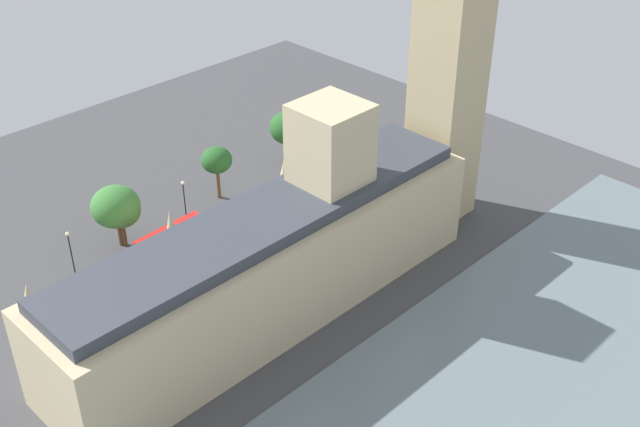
# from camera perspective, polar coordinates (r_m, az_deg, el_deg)

# --- Properties ---
(ground_plane) EXTENTS (135.74, 135.74, 0.00)m
(ground_plane) POSITION_cam_1_polar(r_m,az_deg,el_deg) (102.49, -4.31, -6.41)
(ground_plane) COLOR #424244
(parliament_building) EXTENTS (14.12, 59.18, 24.77)m
(parliament_building) POSITION_cam_1_polar(r_m,az_deg,el_deg) (97.30, -3.14, -3.03)
(parliament_building) COLOR #CCBA8E
(parliament_building) RESTS_ON ground
(clock_tower) EXTENTS (9.06, 9.06, 58.19)m
(clock_tower) POSITION_cam_1_polar(r_m,az_deg,el_deg) (109.26, 9.57, 13.81)
(clock_tower) COLOR tan
(clock_tower) RESTS_ON ground
(car_blue_leading) EXTENTS (2.12, 4.14, 1.74)m
(car_blue_leading) POSITION_cam_1_polar(r_m,az_deg,el_deg) (117.88, -3.60, -0.12)
(car_blue_leading) COLOR navy
(car_blue_leading) RESTS_ON ground
(double_decker_bus_kerbside) EXTENTS (3.04, 10.61, 4.75)m
(double_decker_bus_kerbside) POSITION_cam_1_polar(r_m,az_deg,el_deg) (110.51, -10.56, -2.03)
(double_decker_bus_kerbside) COLOR red
(double_decker_bus_kerbside) RESTS_ON ground
(car_white_near_tower) EXTENTS (2.29, 4.52, 1.74)m
(car_white_near_tower) POSITION_cam_1_polar(r_m,az_deg,el_deg) (103.76, -17.00, -6.82)
(car_white_near_tower) COLOR silver
(car_white_near_tower) RESTS_ON ground
(pedestrian_trailing) EXTENTS (0.68, 0.68, 1.64)m
(pedestrian_trailing) POSITION_cam_1_polar(r_m,az_deg,el_deg) (115.14, -0.72, -1.01)
(pedestrian_trailing) COLOR navy
(pedestrian_trailing) RESTS_ON ground
(pedestrian_far_end) EXTENTS (0.69, 0.63, 1.66)m
(pedestrian_far_end) POSITION_cam_1_polar(r_m,az_deg,el_deg) (100.15, -13.92, -7.98)
(pedestrian_far_end) COLOR gray
(pedestrian_far_end) RESTS_ON ground
(pedestrian_under_trees) EXTENTS (0.63, 0.70, 1.68)m
(pedestrian_under_trees) POSITION_cam_1_polar(r_m,az_deg,el_deg) (121.60, 2.44, 0.95)
(pedestrian_under_trees) COLOR #336B60
(pedestrian_under_trees) RESTS_ON ground
(plane_tree_corner) EXTENTS (5.56, 5.56, 8.09)m
(plane_tree_corner) POSITION_cam_1_polar(r_m,az_deg,el_deg) (113.04, -14.08, 0.20)
(plane_tree_corner) COLOR brown
(plane_tree_corner) RESTS_ON ground
(plane_tree_midblock) EXTENTS (6.83, 6.83, 9.25)m
(plane_tree_midblock) POSITION_cam_1_polar(r_m,az_deg,el_deg) (112.90, -14.41, 0.48)
(plane_tree_midblock) COLOR brown
(plane_tree_midblock) RESTS_ON ground
(plane_tree_opposite_hall) EXTENTS (6.36, 6.36, 9.56)m
(plane_tree_opposite_hall) POSITION_cam_1_polar(r_m,az_deg,el_deg) (129.77, -2.23, 6.15)
(plane_tree_opposite_hall) COLOR brown
(plane_tree_opposite_hall) RESTS_ON ground
(plane_tree_by_river_gate) EXTENTS (4.72, 4.72, 8.56)m
(plane_tree_by_river_gate) POSITION_cam_1_polar(r_m,az_deg,el_deg) (121.53, -7.40, 3.78)
(plane_tree_by_river_gate) COLOR brown
(plane_tree_by_river_gate) RESTS_ON ground
(street_lamp_slot_10) EXTENTS (0.56, 0.56, 6.71)m
(street_lamp_slot_10) POSITION_cam_1_polar(r_m,az_deg,el_deg) (109.53, -17.47, -2.18)
(street_lamp_slot_10) COLOR black
(street_lamp_slot_10) RESTS_ON ground
(street_lamp_slot_11) EXTENTS (0.56, 0.56, 6.49)m
(street_lamp_slot_11) POSITION_cam_1_polar(r_m,az_deg,el_deg) (117.72, -9.71, 1.46)
(street_lamp_slot_11) COLOR black
(street_lamp_slot_11) RESTS_ON ground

